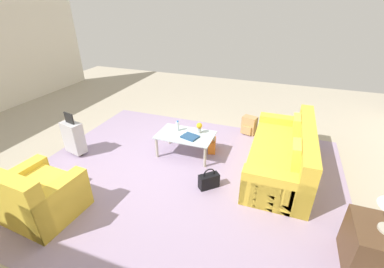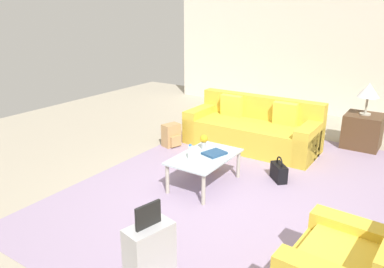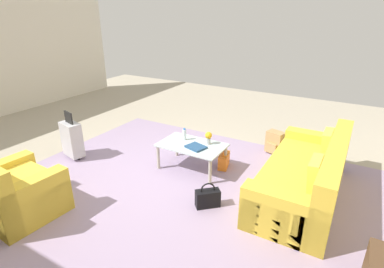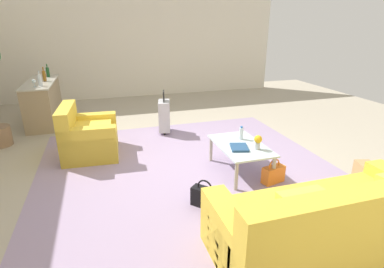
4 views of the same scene
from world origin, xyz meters
TOP-DOWN VIEW (x-y plane):
  - ground_plane at (0.00, 0.00)m, footprint 12.00×12.00m
  - area_rug at (-0.60, 0.20)m, footprint 5.20×4.40m
  - couch at (-2.20, -0.60)m, footprint 0.96×2.24m
  - armchair at (0.90, 1.67)m, footprint 1.02×0.91m
  - coffee_table at (-0.40, -0.50)m, footprint 1.04×0.65m
  - water_bottle at (-0.20, -0.60)m, footprint 0.06×0.06m
  - coffee_table_book at (-0.52, -0.42)m, footprint 0.34×0.30m
  - flower_vase at (-0.62, -0.65)m, footprint 0.11×0.11m
  - side_table at (-3.20, 1.00)m, footprint 0.60×0.60m
  - suitcase_silver at (1.60, 0.20)m, footprint 0.44×0.30m
  - handbag_black at (-1.10, 0.29)m, footprint 0.33×0.32m
  - handbag_orange at (-0.84, -0.80)m, footprint 0.21×0.34m
  - backpack_tan at (-1.40, -1.79)m, footprint 0.34×0.31m

SIDE VIEW (x-z plane):
  - ground_plane at x=0.00m, z-range 0.00..0.00m
  - area_rug at x=-0.60m, z-range 0.00..0.01m
  - handbag_black at x=-1.10m, z-range -0.05..0.31m
  - handbag_orange at x=-0.84m, z-range -0.05..0.31m
  - backpack_tan at x=-1.40m, z-range -0.01..0.39m
  - side_table at x=-3.20m, z-range 0.00..0.58m
  - couch at x=-2.20m, z-range -0.13..0.72m
  - armchair at x=0.90m, z-range -0.13..0.72m
  - suitcase_silver at x=1.60m, z-range -0.07..0.78m
  - coffee_table at x=-0.40m, z-range 0.16..0.59m
  - coffee_table_book at x=-0.52m, z-range 0.43..0.46m
  - water_bottle at x=-0.20m, z-range 0.43..0.63m
  - flower_vase at x=-0.62m, z-range 0.45..0.66m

